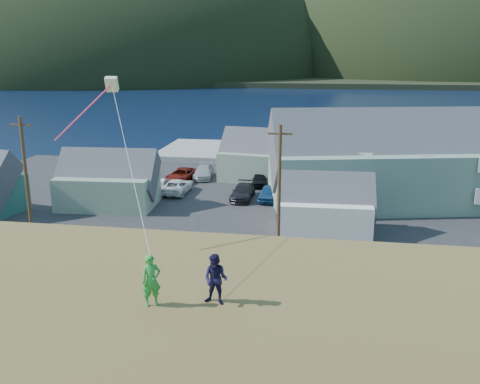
{
  "coord_description": "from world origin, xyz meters",
  "views": [
    {
      "loc": [
        3.58,
        -32.43,
        14.37
      ],
      "look_at": [
        0.25,
        -11.96,
        8.8
      ],
      "focal_mm": 40.0,
      "sensor_mm": 36.0,
      "label": 1
    }
  ],
  "objects_px": {
    "lodge": "(438,161)",
    "shed_palegreen_near": "(108,181)",
    "shed_white": "(325,206)",
    "shed_palegreen_far": "(268,157)",
    "kite_flyer_navy": "(216,279)",
    "wharf": "(256,153)",
    "kite_flyer_green": "(151,281)"
  },
  "relations": [
    {
      "from": "shed_palegreen_near",
      "to": "kite_flyer_green",
      "type": "height_order",
      "value": "kite_flyer_green"
    },
    {
      "from": "kite_flyer_green",
      "to": "shed_palegreen_near",
      "type": "bearing_deg",
      "value": 82.47
    },
    {
      "from": "shed_palegreen_far",
      "to": "shed_palegreen_near",
      "type": "bearing_deg",
      "value": -127.89
    },
    {
      "from": "shed_white",
      "to": "kite_flyer_navy",
      "type": "distance_m",
      "value": 27.87
    },
    {
      "from": "kite_flyer_green",
      "to": "kite_flyer_navy",
      "type": "height_order",
      "value": "kite_flyer_green"
    },
    {
      "from": "shed_palegreen_near",
      "to": "kite_flyer_green",
      "type": "bearing_deg",
      "value": -68.26
    },
    {
      "from": "wharf",
      "to": "kite_flyer_navy",
      "type": "relative_size",
      "value": 17.22
    },
    {
      "from": "lodge",
      "to": "shed_white",
      "type": "relative_size",
      "value": 4.2
    },
    {
      "from": "shed_palegreen_near",
      "to": "kite_flyer_navy",
      "type": "bearing_deg",
      "value": -65.38
    },
    {
      "from": "lodge",
      "to": "kite_flyer_navy",
      "type": "distance_m",
      "value": 39.95
    },
    {
      "from": "lodge",
      "to": "shed_palegreen_near",
      "type": "bearing_deg",
      "value": 177.89
    },
    {
      "from": "shed_palegreen_near",
      "to": "wharf",
      "type": "bearing_deg",
      "value": 65.79
    },
    {
      "from": "shed_white",
      "to": "shed_palegreen_far",
      "type": "relative_size",
      "value": 0.69
    },
    {
      "from": "shed_palegreen_far",
      "to": "kite_flyer_green",
      "type": "bearing_deg",
      "value": -79.44
    },
    {
      "from": "shed_white",
      "to": "shed_palegreen_near",
      "type": "bearing_deg",
      "value": 165.4
    },
    {
      "from": "shed_palegreen_near",
      "to": "shed_palegreen_far",
      "type": "height_order",
      "value": "shed_palegreen_far"
    },
    {
      "from": "wharf",
      "to": "kite_flyer_green",
      "type": "height_order",
      "value": "kite_flyer_green"
    },
    {
      "from": "kite_flyer_green",
      "to": "kite_flyer_navy",
      "type": "bearing_deg",
      "value": -20.18
    },
    {
      "from": "kite_flyer_navy",
      "to": "shed_white",
      "type": "bearing_deg",
      "value": 93.01
    },
    {
      "from": "wharf",
      "to": "shed_palegreen_near",
      "type": "bearing_deg",
      "value": -110.77
    },
    {
      "from": "kite_flyer_green",
      "to": "kite_flyer_navy",
      "type": "distance_m",
      "value": 1.84
    },
    {
      "from": "shed_white",
      "to": "kite_flyer_green",
      "type": "height_order",
      "value": "kite_flyer_green"
    },
    {
      "from": "wharf",
      "to": "shed_palegreen_far",
      "type": "height_order",
      "value": "shed_palegreen_far"
    },
    {
      "from": "shed_palegreen_near",
      "to": "kite_flyer_navy",
      "type": "xyz_separation_m",
      "value": [
        16.84,
        -31.59,
        5.46
      ]
    },
    {
      "from": "shed_palegreen_near",
      "to": "shed_palegreen_far",
      "type": "bearing_deg",
      "value": 40.12
    },
    {
      "from": "wharf",
      "to": "shed_white",
      "type": "relative_size",
      "value": 3.36
    },
    {
      "from": "shed_palegreen_near",
      "to": "lodge",
      "type": "bearing_deg",
      "value": 7.5
    },
    {
      "from": "wharf",
      "to": "lodge",
      "type": "bearing_deg",
      "value": -46.47
    },
    {
      "from": "wharf",
      "to": "shed_palegreen_far",
      "type": "bearing_deg",
      "value": -77.07
    },
    {
      "from": "shed_palegreen_far",
      "to": "kite_flyer_navy",
      "type": "relative_size",
      "value": 7.46
    },
    {
      "from": "lodge",
      "to": "shed_palegreen_far",
      "type": "bearing_deg",
      "value": 144.46
    },
    {
      "from": "lodge",
      "to": "kite_flyer_navy",
      "type": "bearing_deg",
      "value": -122.78
    }
  ]
}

